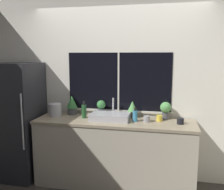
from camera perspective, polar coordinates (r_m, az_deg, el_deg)
The scene contains 15 objects.
wall_back at distance 3.67m, azimuth 1.61°, elevation 1.89°, with size 8.00×0.09×2.70m.
wall_left at distance 5.25m, azimuth -19.63°, elevation 3.52°, with size 0.06×7.00×2.70m.
counter at distance 3.56m, azimuth 0.47°, elevation -13.08°, with size 2.18×0.59×0.93m.
refrigerator at distance 3.98m, azimuth -20.96°, elevation -5.48°, with size 0.67×0.68×1.70m.
sink at distance 3.44m, azimuth -0.39°, elevation -4.94°, with size 0.53×0.38×0.27m.
potted_plant_far_left at distance 3.77m, azimuth -9.14°, elevation -2.09°, with size 0.16×0.16×0.28m.
potted_plant_center_left at distance 3.64m, azimuth -2.49°, elevation -2.91°, with size 0.13×0.13×0.23m.
potted_plant_center_right at distance 3.55m, azimuth 4.69°, elevation -2.95°, with size 0.13×0.13×0.24m.
potted_plant_far_right at distance 3.52m, azimuth 12.15°, elevation -3.14°, with size 0.15×0.15×0.24m.
soap_bottle at distance 3.36m, azimuth 5.31°, elevation -4.75°, with size 0.06×0.06×0.18m.
bottle_tall at distance 3.55m, azimuth -6.41°, elevation -3.66°, with size 0.07×0.07×0.24m.
mug_yellow at distance 3.43m, azimuth 10.77°, elevation -5.22°, with size 0.08×0.08×0.08m.
mug_grey at distance 3.36m, azimuth 7.97°, elevation -5.43°, with size 0.09×0.09×0.08m.
mug_black at distance 3.35m, azimuth 15.37°, elevation -5.77°, with size 0.09×0.09×0.08m.
kettle at distance 3.73m, azimuth -12.83°, elevation -3.23°, with size 0.18×0.18×0.20m.
Camera 1 is at (0.67, -2.95, 1.81)m, focal length 40.00 mm.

